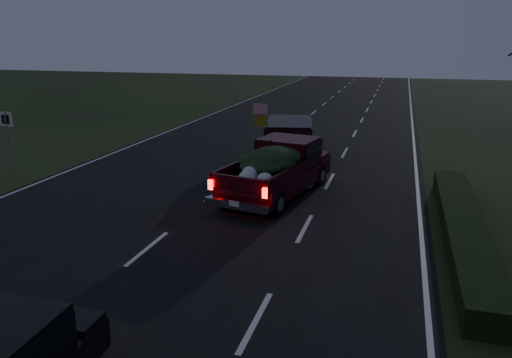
% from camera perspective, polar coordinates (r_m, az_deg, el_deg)
% --- Properties ---
extents(ground, '(120.00, 120.00, 0.00)m').
position_cam_1_polar(ground, '(13.14, -12.30, -7.83)').
color(ground, black).
rests_on(ground, ground).
extents(road_asphalt, '(14.00, 120.00, 0.02)m').
position_cam_1_polar(road_asphalt, '(13.14, -12.30, -7.79)').
color(road_asphalt, black).
rests_on(road_asphalt, ground).
extents(hedge_row, '(1.00, 10.00, 0.60)m').
position_cam_1_polar(hedge_row, '(14.50, 22.61, -5.16)').
color(hedge_row, black).
rests_on(hedge_row, ground).
extents(route_sign, '(0.55, 0.08, 2.50)m').
position_cam_1_polar(route_sign, '(21.48, -26.51, 4.70)').
color(route_sign, gray).
rests_on(route_sign, ground).
extents(pickup_truck, '(2.98, 5.53, 2.75)m').
position_cam_1_polar(pickup_truck, '(16.85, 2.43, 1.52)').
color(pickup_truck, '#3F0812').
rests_on(pickup_truck, ground).
extents(lead_suv, '(2.87, 5.09, 1.38)m').
position_cam_1_polar(lead_suv, '(22.23, 3.78, 5.05)').
color(lead_suv, black).
rests_on(lead_suv, ground).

